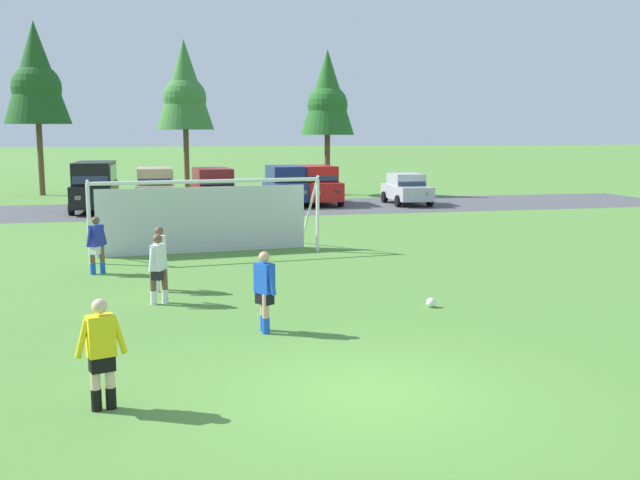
% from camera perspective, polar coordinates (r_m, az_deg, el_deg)
% --- Properties ---
extents(ground_plane, '(400.00, 400.00, 0.00)m').
position_cam_1_polar(ground_plane, '(25.55, -5.82, -0.42)').
color(ground_plane, '#518438').
extents(parking_lot_strip, '(52.00, 8.40, 0.01)m').
position_cam_1_polar(parking_lot_strip, '(38.16, -8.22, 2.50)').
color(parking_lot_strip, '#4C4C51').
rests_on(parking_lot_strip, ground).
extents(soccer_ball, '(0.22, 0.22, 0.22)m').
position_cam_1_polar(soccer_ball, '(16.60, 8.86, -4.96)').
color(soccer_ball, white).
rests_on(soccer_ball, ground).
extents(soccer_goal, '(7.57, 2.64, 2.57)m').
position_cam_1_polar(soccer_goal, '(23.85, -9.17, 2.01)').
color(soccer_goal, white).
rests_on(soccer_goal, ground).
extents(referee, '(0.75, 0.35, 1.64)m').
position_cam_1_polar(referee, '(10.77, -17.05, -8.75)').
color(referee, beige).
rests_on(referee, ground).
extents(player_striker_near, '(0.35, 0.71, 1.64)m').
position_cam_1_polar(player_striker_near, '(18.40, -12.67, -1.47)').
color(player_striker_near, brown).
rests_on(player_striker_near, ground).
extents(player_midfield_center, '(0.57, 0.59, 1.64)m').
position_cam_1_polar(player_midfield_center, '(21.07, -17.42, -0.41)').
color(player_midfield_center, brown).
rests_on(player_midfield_center, ground).
extents(player_defender_far, '(0.42, 0.70, 1.64)m').
position_cam_1_polar(player_defender_far, '(14.28, -4.45, -4.16)').
color(player_defender_far, tan).
rests_on(player_defender_far, ground).
extents(player_winger_left, '(0.48, 0.65, 1.64)m').
position_cam_1_polar(player_winger_left, '(17.02, -12.79, -2.28)').
color(player_winger_left, brown).
rests_on(player_winger_left, ground).
extents(parked_car_slot_far_left, '(2.32, 4.86, 2.52)m').
position_cam_1_polar(parked_car_slot_far_left, '(38.06, -17.54, 4.20)').
color(parked_car_slot_far_left, black).
rests_on(parked_car_slot_far_left, ground).
extents(parked_car_slot_left, '(2.15, 4.61, 2.16)m').
position_cam_1_polar(parked_car_slot_left, '(38.58, -13.04, 4.09)').
color(parked_car_slot_left, tan).
rests_on(parked_car_slot_left, ground).
extents(parked_car_slot_center_left, '(2.41, 4.73, 2.16)m').
position_cam_1_polar(parked_car_slot_center_left, '(37.58, -8.54, 4.10)').
color(parked_car_slot_center_left, maroon).
rests_on(parked_car_slot_center_left, ground).
extents(parked_car_slot_center, '(2.22, 4.64, 2.16)m').
position_cam_1_polar(parked_car_slot_center, '(39.80, -2.74, 4.43)').
color(parked_car_slot_center, navy).
rests_on(parked_car_slot_center, ground).
extents(parked_car_slot_center_right, '(2.18, 4.62, 2.16)m').
position_cam_1_polar(parked_car_slot_center_right, '(40.07, -0.16, 4.46)').
color(parked_car_slot_center_right, red).
rests_on(parked_car_slot_center_right, ground).
extents(parked_car_slot_right, '(2.12, 4.25, 1.72)m').
position_cam_1_polar(parked_car_slot_right, '(40.31, 6.93, 4.09)').
color(parked_car_slot_right, '#B2B2BC').
rests_on(parked_car_slot_right, ground).
extents(tree_left_edge, '(4.10, 4.10, 10.94)m').
position_cam_1_polar(tree_left_edge, '(49.41, -21.76, 12.07)').
color(tree_left_edge, brown).
rests_on(tree_left_edge, ground).
extents(tree_mid_left, '(3.79, 3.79, 10.09)m').
position_cam_1_polar(tree_mid_left, '(49.09, -10.77, 11.86)').
color(tree_mid_left, brown).
rests_on(tree_mid_left, ground).
extents(tree_center_back, '(3.47, 3.47, 9.26)m').
position_cam_1_polar(tree_center_back, '(46.62, 0.60, 11.48)').
color(tree_center_back, brown).
rests_on(tree_center_back, ground).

